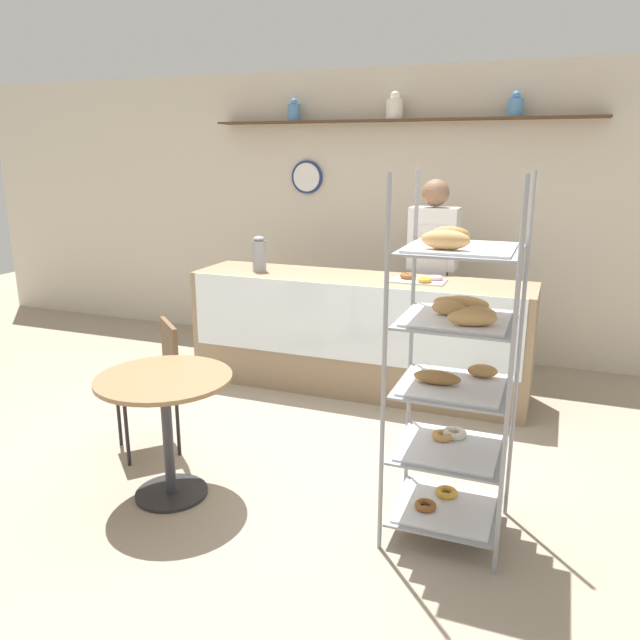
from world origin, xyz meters
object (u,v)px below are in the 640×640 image
(cafe_table, at_px, (166,406))
(coffee_carafe, at_px, (259,254))
(pastry_rack, at_px, (454,368))
(donut_tray_counter, at_px, (419,279))
(cafe_chair, at_px, (157,374))
(person_worker, at_px, (432,269))

(cafe_table, height_order, coffee_carafe, coffee_carafe)
(pastry_rack, height_order, donut_tray_counter, pastry_rack)
(pastry_rack, bearing_deg, cafe_table, -171.47)
(pastry_rack, height_order, cafe_table, pastry_rack)
(pastry_rack, height_order, coffee_carafe, pastry_rack)
(pastry_rack, bearing_deg, cafe_chair, 172.56)
(cafe_table, bearing_deg, person_worker, 69.63)
(cafe_table, height_order, cafe_chair, cafe_chair)
(pastry_rack, relative_size, donut_tray_counter, 4.44)
(cafe_table, height_order, donut_tray_counter, donut_tray_counter)
(cafe_chair, bearing_deg, pastry_rack, 35.23)
(person_worker, distance_m, cafe_table, 2.80)
(cafe_chair, xyz_separation_m, coffee_carafe, (0.02, 1.48, 0.57))
(pastry_rack, bearing_deg, donut_tray_counter, 107.71)
(person_worker, bearing_deg, cafe_chair, -123.01)
(pastry_rack, relative_size, cafe_chair, 2.14)
(pastry_rack, height_order, cafe_chair, pastry_rack)
(person_worker, height_order, donut_tray_counter, person_worker)
(person_worker, height_order, cafe_table, person_worker)
(cafe_table, bearing_deg, cafe_chair, 129.67)
(person_worker, distance_m, coffee_carafe, 1.50)
(pastry_rack, distance_m, cafe_table, 1.61)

